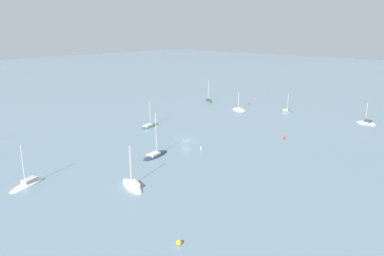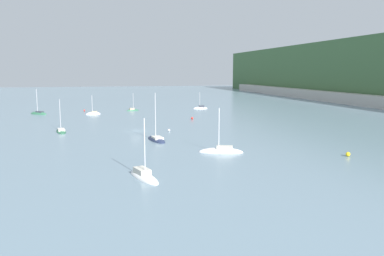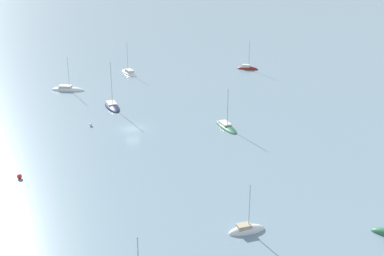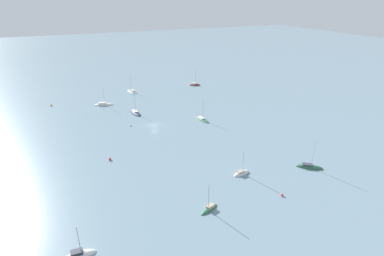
# 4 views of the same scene
# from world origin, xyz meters

# --- Properties ---
(ground_plane) EXTENTS (600.00, 600.00, 0.00)m
(ground_plane) POSITION_xyz_m (0.00, 0.00, 0.00)
(ground_plane) COLOR slate
(sailboat_1) EXTENTS (9.08, 4.17, 10.97)m
(sailboat_1) POSITION_xyz_m (14.34, 3.28, 0.08)
(sailboat_1) COLOR #232D4C
(sailboat_1) RESTS_ON ground_plane
(sailboat_2) EXTENTS (3.98, 6.02, 8.93)m
(sailboat_2) POSITION_xyz_m (41.38, -35.29, 0.13)
(sailboat_2) COLOR maroon
(sailboat_2) RESTS_ON ground_plane
(sailboat_3) EXTENTS (8.72, 3.76, 8.61)m
(sailboat_3) POSITION_xyz_m (-2.67, -18.09, 0.08)
(sailboat_3) COLOR #2D6647
(sailboat_3) RESTS_ON ground_plane
(sailboat_4) EXTENTS (2.44, 5.19, 7.63)m
(sailboat_4) POSITION_xyz_m (-40.61, -11.23, 0.09)
(sailboat_4) COLOR silver
(sailboat_4) RESTS_ON ground_plane
(sailboat_5) EXTENTS (8.48, 4.63, 9.14)m
(sailboat_5) POSITION_xyz_m (42.79, -2.49, 0.13)
(sailboat_5) COLOR white
(sailboat_5) RESTS_ON ground_plane
(sailboat_6) EXTENTS (4.79, 8.55, 9.09)m
(sailboat_6) POSITION_xyz_m (29.44, 13.17, 0.09)
(sailboat_6) COLOR silver
(sailboat_6) RESTS_ON ground_plane
(mooring_buoy_0) EXTENTS (0.76, 0.76, 0.76)m
(mooring_buoy_0) POSITION_xyz_m (-18.99, 19.18, 0.38)
(mooring_buoy_0) COLOR red
(mooring_buoy_0) RESTS_ON ground_plane
(mooring_buoy_3) EXTENTS (0.60, 0.60, 0.60)m
(mooring_buoy_3) POSITION_xyz_m (2.98, 8.01, 0.30)
(mooring_buoy_3) COLOR white
(mooring_buoy_3) RESTS_ON ground_plane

